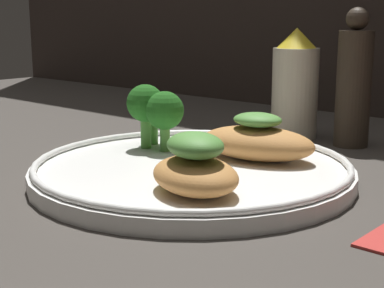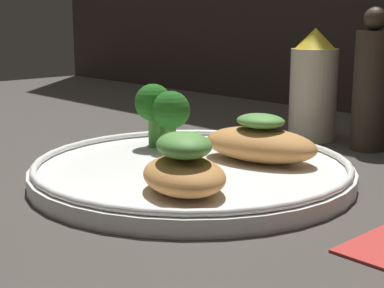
{
  "view_description": "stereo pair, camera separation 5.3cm",
  "coord_description": "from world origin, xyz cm",
  "px_view_note": "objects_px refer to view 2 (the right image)",
  "views": [
    {
      "loc": [
        34.1,
        -38.62,
        14.7
      ],
      "look_at": [
        0.0,
        0.0,
        3.4
      ],
      "focal_mm": 55.0,
      "sensor_mm": 36.0,
      "label": 1
    },
    {
      "loc": [
        37.87,
        -34.93,
        14.7
      ],
      "look_at": [
        0.0,
        0.0,
        3.4
      ],
      "focal_mm": 55.0,
      "sensor_mm": 36.0,
      "label": 2
    }
  ],
  "objects_px": {
    "sauce_bottle": "(313,87)",
    "plate": "(192,170)",
    "pepper_grinder": "(371,86)",
    "broccoli_bunch": "(162,108)"
  },
  "relations": [
    {
      "from": "plate",
      "to": "broccoli_bunch",
      "type": "distance_m",
      "value": 0.09
    },
    {
      "from": "pepper_grinder",
      "to": "sauce_bottle",
      "type": "bearing_deg",
      "value": 180.0
    },
    {
      "from": "sauce_bottle",
      "to": "plate",
      "type": "bearing_deg",
      "value": -81.08
    },
    {
      "from": "broccoli_bunch",
      "to": "sauce_bottle",
      "type": "xyz_separation_m",
      "value": [
        0.04,
        0.2,
        0.01
      ]
    },
    {
      "from": "pepper_grinder",
      "to": "plate",
      "type": "bearing_deg",
      "value": -99.94
    },
    {
      "from": "broccoli_bunch",
      "to": "pepper_grinder",
      "type": "bearing_deg",
      "value": 60.33
    },
    {
      "from": "plate",
      "to": "sauce_bottle",
      "type": "distance_m",
      "value": 0.24
    },
    {
      "from": "sauce_bottle",
      "to": "pepper_grinder",
      "type": "relative_size",
      "value": 0.85
    },
    {
      "from": "sauce_bottle",
      "to": "pepper_grinder",
      "type": "height_order",
      "value": "pepper_grinder"
    },
    {
      "from": "broccoli_bunch",
      "to": "pepper_grinder",
      "type": "xyz_separation_m",
      "value": [
        0.12,
        0.2,
        0.02
      ]
    }
  ]
}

